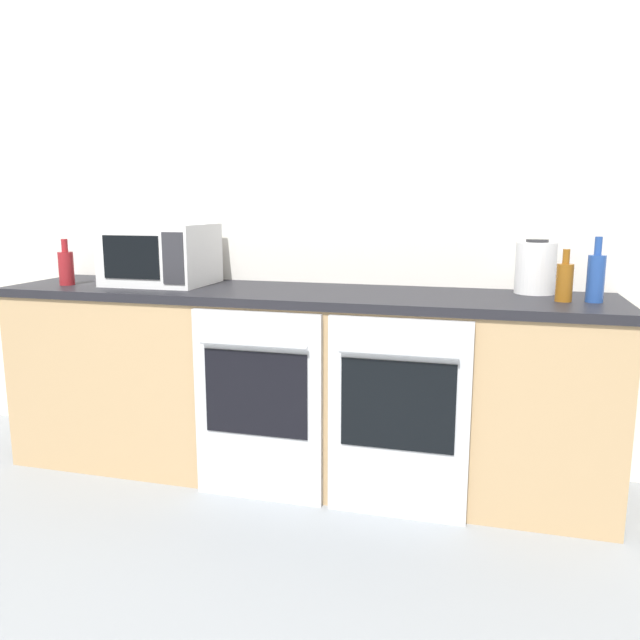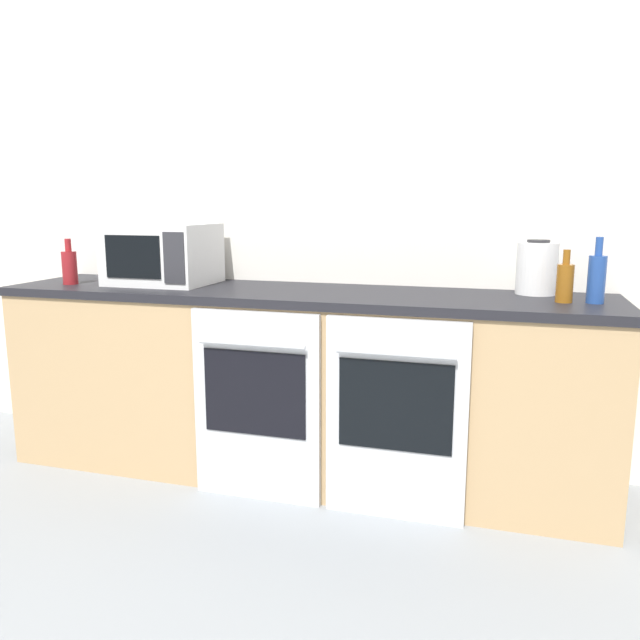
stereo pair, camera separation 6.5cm
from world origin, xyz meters
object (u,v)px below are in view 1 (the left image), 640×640
oven_left (257,406)px  microwave (161,254)px  bottle_blue (596,277)px  bottle_amber (564,281)px  bottle_red (66,267)px  oven_right (397,419)px  kettle (536,268)px

oven_left → microwave: bearing=150.2°
bottle_blue → bottle_amber: 0.12m
bottle_blue → bottle_red: bottle_blue is taller
oven_right → microwave: size_ratio=1.74×
kettle → oven_right: bearing=-136.1°
oven_right → bottle_amber: bottle_amber is taller
microwave → bottle_red: 0.47m
bottle_blue → bottle_amber: (-0.12, -0.01, -0.02)m
oven_left → bottle_blue: size_ratio=3.18×
oven_right → bottle_blue: 1.00m
oven_right → bottle_amber: 0.89m
oven_left → bottle_amber: 1.40m
bottle_blue → kettle: size_ratio=1.11×
oven_right → bottle_red: size_ratio=3.73×
bottle_amber → kettle: bearing=114.8°
microwave → bottle_blue: microwave is taller
microwave → bottle_red: (-0.44, -0.15, -0.06)m
bottle_blue → bottle_amber: bottle_blue is taller
microwave → bottle_red: size_ratio=2.14×
microwave → kettle: 1.80m
bottle_amber → bottle_red: bottle_red is taller
microwave → bottle_amber: size_ratio=2.26×
oven_left → bottle_amber: bottle_amber is taller
bottle_amber → kettle: 0.24m
oven_left → bottle_amber: size_ratio=3.94×
oven_left → microwave: microwave is taller
oven_right → oven_left: bearing=180.0°
oven_right → bottle_blue: bottle_blue is taller
bottle_blue → bottle_amber: size_ratio=1.24×
oven_left → bottle_blue: bearing=12.6°
oven_left → oven_right: same height
oven_left → bottle_amber: bearing=13.2°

